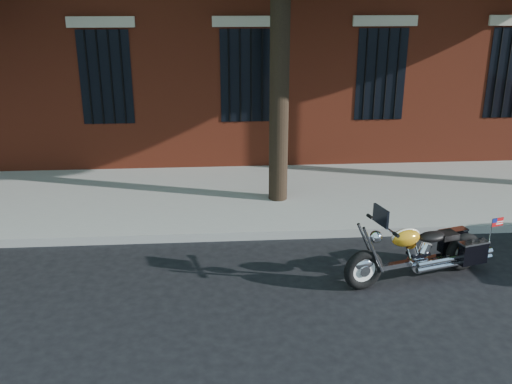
{
  "coord_description": "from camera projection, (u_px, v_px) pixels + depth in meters",
  "views": [
    {
      "loc": [
        -0.67,
        -7.45,
        4.03
      ],
      "look_at": [
        -0.08,
        0.8,
        1.05
      ],
      "focal_mm": 40.0,
      "sensor_mm": 36.0,
      "label": 1
    }
  ],
  "objects": [
    {
      "name": "motorcycle",
      "position": [
        423.0,
        253.0,
        8.24
      ],
      "size": [
        2.4,
        1.08,
        1.21
      ],
      "rotation": [
        0.0,
        0.0,
        0.28
      ],
      "color": "black",
      "rests_on": "ground"
    },
    {
      "name": "ground",
      "position": [
        265.0,
        277.0,
        8.4
      ],
      "size": [
        120.0,
        120.0,
        0.0
      ],
      "primitive_type": "plane",
      "color": "black",
      "rests_on": "ground"
    },
    {
      "name": "curb",
      "position": [
        258.0,
        234.0,
        9.67
      ],
      "size": [
        40.0,
        0.16,
        0.15
      ],
      "primitive_type": "cube",
      "color": "gray",
      "rests_on": "ground"
    },
    {
      "name": "sidewalk",
      "position": [
        251.0,
        196.0,
        11.44
      ],
      "size": [
        40.0,
        3.6,
        0.15
      ],
      "primitive_type": "cube",
      "color": "gray",
      "rests_on": "ground"
    }
  ]
}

